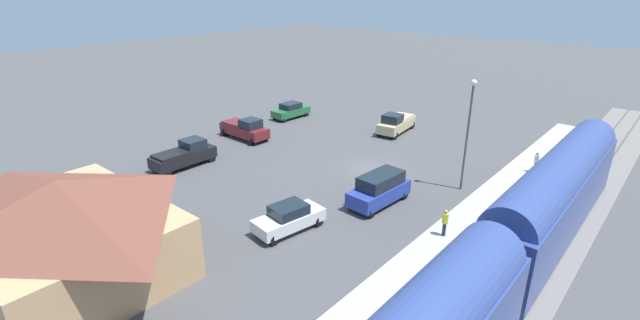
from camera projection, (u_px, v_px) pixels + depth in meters
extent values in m
plane|color=#4C4C4F|center=(372.00, 169.00, 36.98)|extent=(200.00, 200.00, 0.00)
cube|color=slate|center=(554.00, 223.00, 28.49)|extent=(4.80, 70.00, 0.18)
cube|color=#59544C|center=(567.00, 224.00, 28.00)|extent=(0.10, 70.00, 0.12)
cube|color=#59544C|center=(543.00, 217.00, 28.87)|extent=(0.10, 70.00, 0.12)
cube|color=#B7B2A8|center=(492.00, 203.00, 30.88)|extent=(3.20, 46.00, 0.30)
cube|color=#33478C|center=(554.00, 202.00, 26.68)|extent=(2.90, 18.68, 3.70)
cube|color=gold|center=(528.00, 199.00, 27.67)|extent=(0.04, 17.19, 0.36)
cylinder|color=#33478C|center=(560.00, 175.00, 26.04)|extent=(2.75, 17.94, 2.76)
cube|color=tan|center=(69.00, 244.00, 23.19)|extent=(11.26, 8.55, 3.42)
pyramid|color=brown|center=(58.00, 198.00, 22.22)|extent=(12.06, 9.35, 1.89)
cube|color=#4C3323|center=(147.00, 223.00, 26.48)|extent=(1.10, 0.08, 2.10)
cylinder|color=#333338|center=(535.00, 167.00, 35.45)|extent=(0.22, 0.22, 0.85)
cylinder|color=silver|center=(537.00, 159.00, 35.18)|extent=(0.36, 0.36, 0.62)
sphere|color=tan|center=(538.00, 154.00, 35.02)|extent=(0.24, 0.24, 0.24)
cylinder|color=#23284C|center=(444.00, 229.00, 26.50)|extent=(0.22, 0.22, 0.85)
cylinder|color=yellow|center=(445.00, 218.00, 26.23)|extent=(0.36, 0.36, 0.62)
sphere|color=tan|center=(446.00, 212.00, 26.08)|extent=(0.24, 0.24, 0.24)
cube|color=#C6B284|center=(396.00, 124.00, 45.87)|extent=(2.60, 5.60, 0.92)
cube|color=#19232D|center=(393.00, 119.00, 44.75)|extent=(1.92, 1.92, 0.84)
cylinder|color=black|center=(395.00, 136.00, 43.93)|extent=(0.22, 0.76, 0.76)
cylinder|color=black|center=(379.00, 133.00, 44.81)|extent=(0.22, 0.76, 0.76)
cylinder|color=black|center=(412.00, 125.00, 47.26)|extent=(0.22, 0.76, 0.76)
cylinder|color=black|center=(397.00, 122.00, 48.15)|extent=(0.22, 0.76, 0.76)
cube|color=#C6B284|center=(400.00, 117.00, 46.40)|extent=(2.21, 3.17, 0.20)
cube|color=white|center=(289.00, 220.00, 27.56)|extent=(2.53, 4.73, 0.76)
cube|color=#19232D|center=(289.00, 210.00, 27.30)|extent=(1.94, 2.39, 0.64)
cylinder|color=black|center=(274.00, 240.00, 26.10)|extent=(0.22, 0.68, 0.68)
cylinder|color=black|center=(259.00, 229.00, 27.24)|extent=(0.22, 0.68, 0.68)
cylinder|color=black|center=(318.00, 221.00, 28.16)|extent=(0.22, 0.68, 0.68)
cylinder|color=black|center=(303.00, 212.00, 29.29)|extent=(0.22, 0.68, 0.68)
cube|color=#236638|center=(291.00, 112.00, 50.89)|extent=(2.05, 4.58, 0.76)
cube|color=#19232D|center=(291.00, 106.00, 50.63)|extent=(1.72, 2.23, 0.64)
cylinder|color=black|center=(285.00, 119.00, 49.36)|extent=(0.22, 0.68, 0.68)
cylinder|color=black|center=(275.00, 117.00, 50.38)|extent=(0.22, 0.68, 0.68)
cylinder|color=black|center=(306.00, 113.00, 51.67)|extent=(0.22, 0.68, 0.68)
cylinder|color=black|center=(297.00, 111.00, 52.69)|extent=(0.22, 0.68, 0.68)
cube|color=maroon|center=(244.00, 130.00, 44.08)|extent=(5.44, 2.08, 0.92)
cube|color=#19232D|center=(251.00, 124.00, 43.12)|extent=(1.77, 1.76, 0.84)
cylinder|color=black|center=(266.00, 137.00, 43.51)|extent=(0.22, 0.76, 0.76)
cylinder|color=black|center=(252.00, 141.00, 42.32)|extent=(0.22, 0.76, 0.76)
cylinder|color=black|center=(238.00, 128.00, 46.18)|extent=(0.22, 0.76, 0.76)
cylinder|color=black|center=(224.00, 132.00, 44.98)|extent=(0.22, 0.76, 0.76)
cube|color=maroon|center=(238.00, 123.00, 44.46)|extent=(3.01, 1.93, 0.20)
cube|color=#283D9E|center=(379.00, 193.00, 30.83)|extent=(2.27, 5.02, 1.00)
cube|color=#19232D|center=(381.00, 180.00, 30.59)|extent=(1.94, 3.53, 0.88)
cylinder|color=black|center=(371.00, 213.00, 29.19)|extent=(0.22, 0.68, 0.68)
cylinder|color=black|center=(351.00, 205.00, 30.30)|extent=(0.22, 0.68, 0.68)
cylinder|color=black|center=(405.00, 195.00, 31.72)|extent=(0.22, 0.68, 0.68)
cylinder|color=black|center=(385.00, 187.00, 32.84)|extent=(0.22, 0.68, 0.68)
cube|color=black|center=(183.00, 157.00, 37.20)|extent=(1.97, 5.40, 0.92)
cube|color=#19232D|center=(193.00, 144.00, 37.61)|extent=(1.73, 1.73, 0.84)
cylinder|color=black|center=(200.00, 153.00, 39.41)|extent=(0.22, 0.76, 0.76)
cylinder|color=black|center=(212.00, 158.00, 38.37)|extent=(0.22, 0.76, 0.76)
cylinder|color=black|center=(155.00, 167.00, 36.37)|extent=(0.22, 0.76, 0.76)
cylinder|color=black|center=(167.00, 173.00, 35.33)|extent=(0.22, 0.76, 0.76)
cube|color=black|center=(173.00, 154.00, 36.33)|extent=(1.87, 2.97, 0.20)
cylinder|color=#515156|center=(467.00, 139.00, 32.00)|extent=(0.16, 0.16, 7.80)
sphere|color=#EAE5C6|center=(474.00, 83.00, 30.50)|extent=(0.44, 0.44, 0.44)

